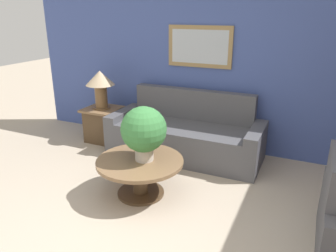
# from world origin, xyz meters

# --- Properties ---
(wall_back) EXTENTS (6.76, 0.09, 2.60)m
(wall_back) POSITION_xyz_m (-0.01, 2.89, 1.31)
(wall_back) COLOR #42569E
(wall_back) RESTS_ON ground_plane
(couch_main) EXTENTS (2.24, 0.87, 0.94)m
(couch_main) POSITION_xyz_m (-0.45, 2.39, 0.31)
(couch_main) COLOR #4C4C51
(couch_main) RESTS_ON ground_plane
(coffee_table) EXTENTS (1.00, 1.00, 0.45)m
(coffee_table) POSITION_xyz_m (-0.52, 1.12, 0.32)
(coffee_table) COLOR #4C3823
(coffee_table) RESTS_ON ground_plane
(side_table) EXTENTS (0.55, 0.55, 0.56)m
(side_table) POSITION_xyz_m (-1.91, 2.36, 0.29)
(side_table) COLOR #4C3823
(side_table) RESTS_ON ground_plane
(table_lamp) EXTENTS (0.46, 0.46, 0.61)m
(table_lamp) POSITION_xyz_m (-1.91, 2.36, 0.98)
(table_lamp) COLOR brown
(table_lamp) RESTS_ON side_table
(potted_plant_on_table) EXTENTS (0.52, 0.52, 0.63)m
(potted_plant_on_table) POSITION_xyz_m (-0.47, 1.14, 0.80)
(potted_plant_on_table) COLOR beige
(potted_plant_on_table) RESTS_ON coffee_table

